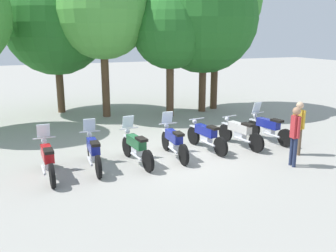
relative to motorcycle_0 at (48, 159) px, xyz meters
name	(u,v)px	position (x,y,z in m)	size (l,w,h in m)	color
ground_plane	(174,157)	(3.88, 0.24, -0.52)	(80.00, 80.00, 0.00)	#9E9B93
motorcycle_0	(48,159)	(0.00, 0.00, 0.00)	(0.62, 2.19, 1.37)	black
motorcycle_1	(93,151)	(1.29, 0.20, 0.00)	(0.62, 2.19, 1.37)	black
motorcycle_2	(136,147)	(2.58, 0.12, 0.00)	(0.62, 2.19, 1.37)	black
motorcycle_3	(174,141)	(3.88, 0.25, 0.00)	(0.62, 2.19, 1.37)	black
motorcycle_4	(206,136)	(5.16, 0.48, -0.01)	(0.62, 2.18, 0.99)	black
motorcycle_5	(240,132)	(6.45, 0.40, -0.01)	(0.65, 2.18, 0.99)	black
motorcycle_6	(268,128)	(7.74, 0.52, 0.00)	(0.65, 2.18, 1.37)	black
person_0	(298,124)	(7.65, -1.10, 0.52)	(0.32, 0.39, 1.76)	brown
person_1	(295,132)	(6.81, -1.90, 0.55)	(0.26, 0.41, 1.80)	#232D4C
tree_1	(55,23)	(1.38, 8.76, 3.82)	(4.93, 4.93, 6.81)	brown
tree_2	(103,12)	(3.25, 6.92, 4.28)	(4.27, 4.27, 6.95)	brown
tree_3	(170,32)	(6.13, 5.94, 3.43)	(3.48, 3.48, 5.70)	brown
tree_4	(204,19)	(8.03, 6.27, 4.03)	(5.22, 5.22, 7.16)	brown
tree_5	(217,1)	(8.94, 6.69, 4.92)	(4.50, 4.50, 7.71)	brown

